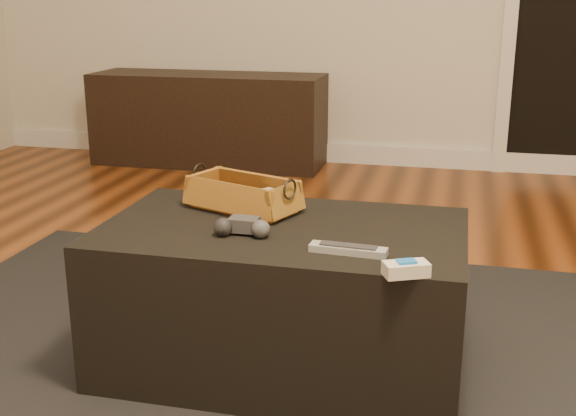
% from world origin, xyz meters
% --- Properties ---
extents(floor, '(5.00, 5.50, 0.01)m').
position_xyz_m(floor, '(0.00, 0.00, -0.01)').
color(floor, brown).
rests_on(floor, ground).
extents(baseboard, '(5.00, 0.04, 0.12)m').
position_xyz_m(baseboard, '(0.00, 2.73, 0.06)').
color(baseboard, white).
rests_on(baseboard, floor).
extents(media_cabinet, '(1.45, 0.45, 0.57)m').
position_xyz_m(media_cabinet, '(-0.94, 2.51, 0.29)').
color(media_cabinet, black).
rests_on(media_cabinet, floor).
extents(area_rug, '(2.60, 2.00, 0.01)m').
position_xyz_m(area_rug, '(0.15, 0.01, 0.01)').
color(area_rug, black).
rests_on(area_rug, floor).
extents(ottoman, '(1.00, 0.60, 0.42)m').
position_xyz_m(ottoman, '(0.15, 0.06, 0.22)').
color(ottoman, black).
rests_on(ottoman, area_rug).
extents(tv_remote, '(0.18, 0.09, 0.02)m').
position_xyz_m(tv_remote, '(-0.03, 0.19, 0.45)').
color(tv_remote, black).
rests_on(tv_remote, wicker_basket).
extents(cloth_bundle, '(0.11, 0.10, 0.05)m').
position_xyz_m(cloth_bundle, '(0.09, 0.18, 0.47)').
color(cloth_bundle, tan).
rests_on(cloth_bundle, wicker_basket).
extents(wicker_basket, '(0.38, 0.28, 0.12)m').
position_xyz_m(wicker_basket, '(-0.01, 0.19, 0.47)').
color(wicker_basket, '#A56125').
rests_on(wicker_basket, ottoman).
extents(game_controller, '(0.16, 0.09, 0.05)m').
position_xyz_m(game_controller, '(0.06, -0.04, 0.46)').
color(game_controller, '#333235').
rests_on(game_controller, ottoman).
extents(silver_remote, '(0.20, 0.06, 0.02)m').
position_xyz_m(silver_remote, '(0.36, -0.11, 0.44)').
color(silver_remote, '#ABAEB2').
rests_on(silver_remote, ottoman).
extents(cream_gadget, '(0.11, 0.09, 0.04)m').
position_xyz_m(cream_gadget, '(0.51, -0.22, 0.45)').
color(cream_gadget, silver).
rests_on(cream_gadget, ottoman).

